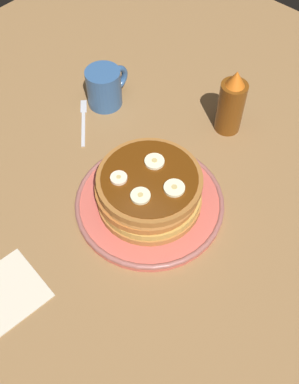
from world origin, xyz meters
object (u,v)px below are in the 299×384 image
(banana_slice_3, at_px, (174,188))
(fork, at_px, (83,119))
(coffee_mug, at_px, (105,86))
(banana_slice_2, at_px, (140,196))
(syrup_bottle, at_px, (231,104))
(napkin, at_px, (6,292))
(plate, at_px, (150,202))
(banana_slice_0, at_px, (119,178))
(banana_slice_1, at_px, (154,162))
(pancake_stack, at_px, (149,189))

(banana_slice_3, distance_m, fork, 0.30)
(banana_slice_3, xyz_separation_m, coffee_mug, (0.13, 0.29, -0.04))
(banana_slice_3, distance_m, coffee_mug, 0.32)
(banana_slice_2, bearing_deg, syrup_bottle, 5.75)
(napkin, bearing_deg, banana_slice_2, -16.75)
(plate, distance_m, banana_slice_0, 0.09)
(banana_slice_1, xyz_separation_m, syrup_bottle, (0.22, -0.00, -0.02))
(coffee_mug, height_order, syrup_bottle, syrup_bottle)
(plate, bearing_deg, banana_slice_2, -157.63)
(banana_slice_3, xyz_separation_m, fork, (0.06, 0.29, -0.08))
(napkin, bearing_deg, syrup_bottle, -4.62)
(banana_slice_3, height_order, coffee_mug, banana_slice_3)
(pancake_stack, xyz_separation_m, coffee_mug, (0.14, 0.24, -0.01))
(banana_slice_1, relative_size, coffee_mug, 0.33)
(plate, distance_m, coffee_mug, 0.28)
(plate, bearing_deg, coffee_mug, 61.27)
(pancake_stack, bearing_deg, banana_slice_1, 24.37)
(napkin, xyz_separation_m, fork, (0.34, 0.19, 0.00))
(banana_slice_2, relative_size, fork, 0.32)
(pancake_stack, bearing_deg, banana_slice_2, -155.29)
(napkin, bearing_deg, coffee_mug, 25.06)
(banana_slice_0, height_order, banana_slice_3, same)
(banana_slice_1, height_order, fork, banana_slice_1)
(banana_slice_0, height_order, fork, banana_slice_0)
(pancake_stack, xyz_separation_m, napkin, (-0.27, 0.05, -0.05))
(plate, bearing_deg, banana_slice_0, 136.67)
(plate, xyz_separation_m, pancake_stack, (-0.00, 0.00, 0.04))
(pancake_stack, xyz_separation_m, banana_slice_2, (-0.04, -0.02, 0.04))
(banana_slice_0, xyz_separation_m, coffee_mug, (0.17, 0.21, -0.04))
(banana_slice_0, xyz_separation_m, napkin, (-0.24, 0.02, -0.08))
(napkin, height_order, syrup_bottle, syrup_bottle)
(napkin, distance_m, fork, 0.39)
(pancake_stack, xyz_separation_m, banana_slice_3, (0.01, -0.05, 0.04))
(banana_slice_1, bearing_deg, coffee_mug, 65.31)
(plate, height_order, pancake_stack, pancake_stack)
(banana_slice_0, distance_m, banana_slice_2, 0.05)
(fork, relative_size, syrup_bottle, 0.72)
(plate, height_order, fork, plate)
(napkin, height_order, fork, fork)
(plate, relative_size, banana_slice_1, 7.83)
(banana_slice_0, relative_size, fork, 0.28)
(banana_slice_0, bearing_deg, napkin, 175.07)
(banana_slice_0, xyz_separation_m, syrup_bottle, (0.28, -0.02, -0.02))
(banana_slice_3, height_order, syrup_bottle, syrup_bottle)
(pancake_stack, relative_size, syrup_bottle, 1.31)
(pancake_stack, bearing_deg, banana_slice_3, -78.22)
(plate, xyz_separation_m, syrup_bottle, (0.25, 0.01, 0.05))
(banana_slice_1, distance_m, banana_slice_2, 0.07)
(plate, xyz_separation_m, banana_slice_3, (0.01, -0.05, 0.08))
(fork, bearing_deg, banana_slice_1, -98.99)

